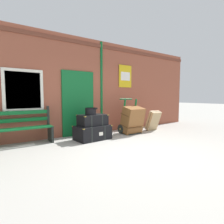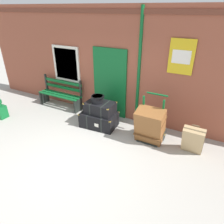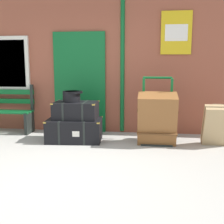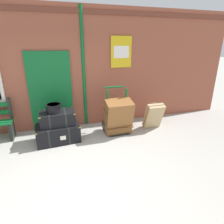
{
  "view_description": "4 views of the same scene",
  "coord_description": "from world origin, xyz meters",
  "px_view_note": "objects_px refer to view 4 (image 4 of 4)",
  "views": [
    {
      "loc": [
        -2.81,
        -3.1,
        1.29
      ],
      "look_at": [
        0.46,
        1.55,
        0.8
      ],
      "focal_mm": 29.35,
      "sensor_mm": 36.0,
      "label": 1
    },
    {
      "loc": [
        2.58,
        -2.71,
        3.11
      ],
      "look_at": [
        0.19,
        1.71,
        0.52
      ],
      "focal_mm": 32.63,
      "sensor_mm": 36.0,
      "label": 2
    },
    {
      "loc": [
        1.18,
        -3.49,
        1.43
      ],
      "look_at": [
        0.5,
        1.79,
        0.54
      ],
      "focal_mm": 45.76,
      "sensor_mm": 36.0,
      "label": 3
    },
    {
      "loc": [
        -0.13,
        -2.72,
        2.26
      ],
      "look_at": [
        1.19,
        1.63,
        0.61
      ],
      "focal_mm": 30.12,
      "sensor_mm": 36.0,
      "label": 4
    }
  ],
  "objects_px": {
    "porters_trolley": "(116,121)",
    "suitcase_slate": "(154,116)",
    "round_hatbox": "(53,108)",
    "large_brown_trunk": "(118,117)",
    "steamer_trunk_base": "(58,133)",
    "steamer_trunk_middle": "(58,118)"
  },
  "relations": [
    {
      "from": "porters_trolley",
      "to": "suitcase_slate",
      "type": "relative_size",
      "value": 1.6
    },
    {
      "from": "round_hatbox",
      "to": "large_brown_trunk",
      "type": "relative_size",
      "value": 0.39
    },
    {
      "from": "steamer_trunk_base",
      "to": "porters_trolley",
      "type": "xyz_separation_m",
      "value": [
        1.53,
        0.12,
        0.06
      ]
    },
    {
      "from": "round_hatbox",
      "to": "porters_trolley",
      "type": "relative_size",
      "value": 0.31
    },
    {
      "from": "steamer_trunk_base",
      "to": "round_hatbox",
      "type": "distance_m",
      "value": 0.65
    },
    {
      "from": "steamer_trunk_base",
      "to": "porters_trolley",
      "type": "distance_m",
      "value": 1.54
    },
    {
      "from": "steamer_trunk_base",
      "to": "large_brown_trunk",
      "type": "xyz_separation_m",
      "value": [
        1.53,
        -0.05,
        0.27
      ]
    },
    {
      "from": "steamer_trunk_middle",
      "to": "large_brown_trunk",
      "type": "xyz_separation_m",
      "value": [
        1.51,
        -0.09,
        -0.1
      ]
    },
    {
      "from": "steamer_trunk_middle",
      "to": "large_brown_trunk",
      "type": "height_order",
      "value": "large_brown_trunk"
    },
    {
      "from": "round_hatbox",
      "to": "steamer_trunk_base",
      "type": "bearing_deg",
      "value": -16.86
    },
    {
      "from": "large_brown_trunk",
      "to": "suitcase_slate",
      "type": "bearing_deg",
      "value": 0.41
    },
    {
      "from": "large_brown_trunk",
      "to": "round_hatbox",
      "type": "bearing_deg",
      "value": 177.7
    },
    {
      "from": "steamer_trunk_base",
      "to": "large_brown_trunk",
      "type": "bearing_deg",
      "value": -1.9
    },
    {
      "from": "steamer_trunk_middle",
      "to": "round_hatbox",
      "type": "bearing_deg",
      "value": -160.13
    },
    {
      "from": "steamer_trunk_middle",
      "to": "porters_trolley",
      "type": "xyz_separation_m",
      "value": [
        1.51,
        0.08,
        -0.31
      ]
    },
    {
      "from": "round_hatbox",
      "to": "large_brown_trunk",
      "type": "bearing_deg",
      "value": -2.3
    },
    {
      "from": "suitcase_slate",
      "to": "steamer_trunk_middle",
      "type": "bearing_deg",
      "value": 178.21
    },
    {
      "from": "steamer_trunk_middle",
      "to": "round_hatbox",
      "type": "distance_m",
      "value": 0.29
    },
    {
      "from": "porters_trolley",
      "to": "suitcase_slate",
      "type": "bearing_deg",
      "value": -8.95
    },
    {
      "from": "round_hatbox",
      "to": "porters_trolley",
      "type": "bearing_deg",
      "value": 3.92
    },
    {
      "from": "steamer_trunk_middle",
      "to": "porters_trolley",
      "type": "distance_m",
      "value": 1.54
    },
    {
      "from": "steamer_trunk_base",
      "to": "round_hatbox",
      "type": "height_order",
      "value": "round_hatbox"
    }
  ]
}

